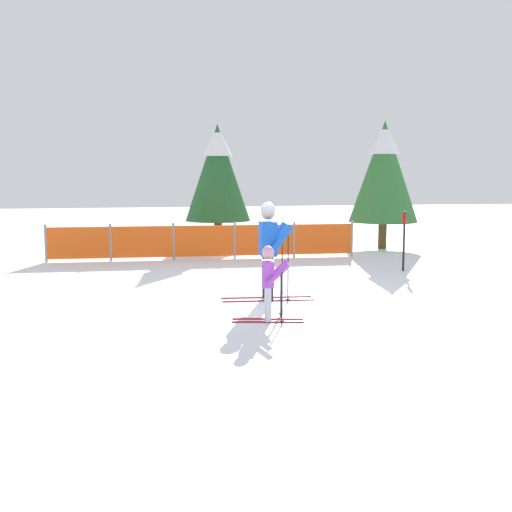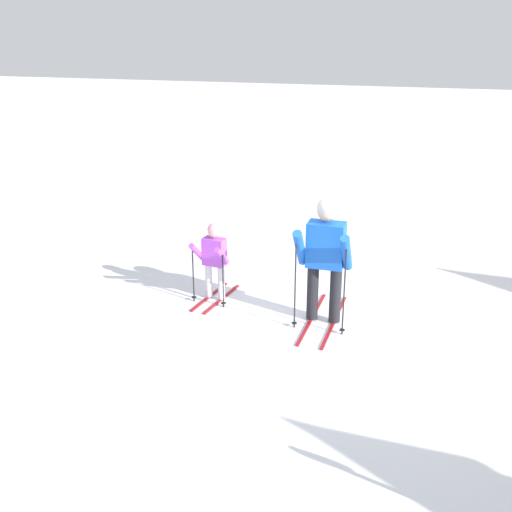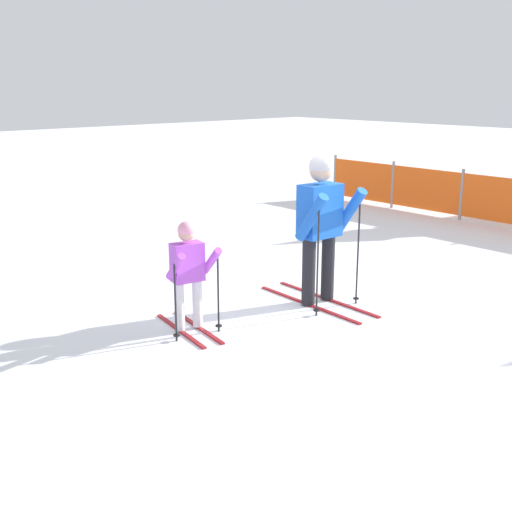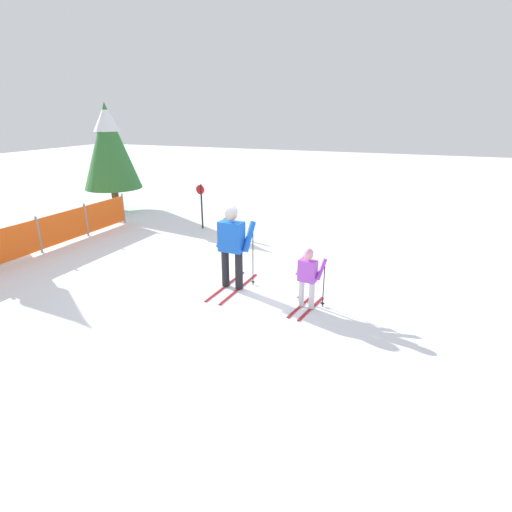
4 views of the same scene
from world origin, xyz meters
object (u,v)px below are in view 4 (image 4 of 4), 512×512
at_px(skier_child, 308,273).
at_px(skier_adult, 232,240).
at_px(safety_fence, 10,244).
at_px(trail_marker, 201,201).
at_px(conifer_near, 109,145).

bearing_deg(skier_child, skier_adult, 89.10).
bearing_deg(skier_child, safety_fence, 102.62).
bearing_deg(trail_marker, safety_fence, 147.45).
height_order(skier_child, trail_marker, trail_marker).
bearing_deg(safety_fence, skier_child, -87.33).
bearing_deg(skier_adult, conifer_near, 58.65).
xyz_separation_m(skier_adult, trail_marker, (3.65, 2.72, -0.18)).
xyz_separation_m(skier_child, safety_fence, (-0.33, 7.09, -0.20)).
height_order(skier_child, safety_fence, skier_child).
height_order(safety_fence, conifer_near, conifer_near).
distance_m(skier_adult, safety_fence, 5.52).
height_order(skier_adult, safety_fence, skier_adult).
distance_m(skier_adult, conifer_near, 8.48).
distance_m(skier_child, conifer_near, 10.06).
bearing_deg(conifer_near, trail_marker, -104.63).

